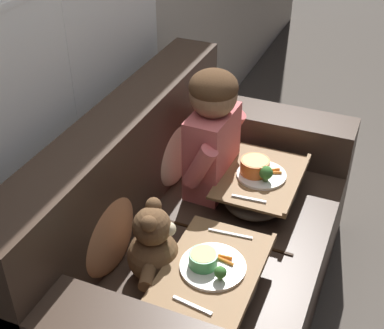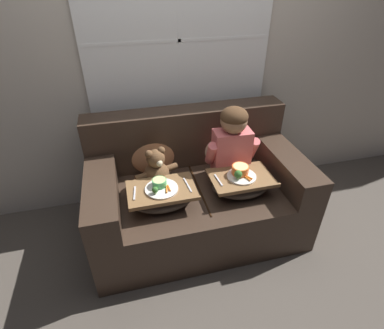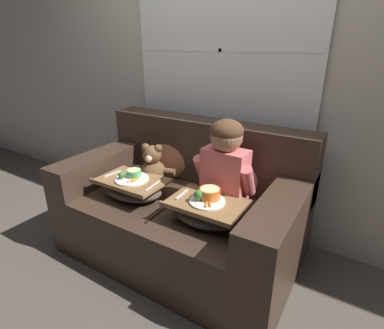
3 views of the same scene
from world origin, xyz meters
The scene contains 9 objects.
ground_plane centered at (0.00, 0.00, 0.00)m, with size 14.00×14.00×0.00m, color #4C443D.
wall_back_with_window centered at (0.00, 0.60, 1.31)m, with size 8.00×0.08×2.60m.
couch centered at (0.00, 0.07, 0.34)m, with size 1.63×0.96×0.93m.
throw_pillow_behind_child centered at (0.30, 0.29, 0.63)m, with size 0.38×0.18×0.39m.
throw_pillow_behind_teddy centered at (-0.30, 0.29, 0.63)m, with size 0.40×0.19×0.41m.
child_figure centered at (0.30, 0.09, 0.77)m, with size 0.41×0.21×0.58m.
teddy_bear centered at (-0.30, 0.08, 0.59)m, with size 0.34×0.25×0.32m.
lap_tray_child centered at (0.30, -0.14, 0.53)m, with size 0.46×0.34×0.21m.
lap_tray_teddy centered at (-0.30, -0.14, 0.52)m, with size 0.48×0.33×0.19m.
Camera 2 is at (-0.50, -1.79, 1.88)m, focal length 28.00 mm.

